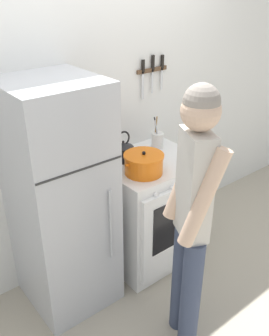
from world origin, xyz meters
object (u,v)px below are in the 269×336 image
(stove_range, at_px, (151,209))
(person, at_px, (192,213))
(dutch_oven_pot, at_px, (144,164))
(refrigerator, at_px, (61,201))
(utensil_jar, at_px, (157,140))
(tea_kettle, at_px, (124,151))

(stove_range, xyz_separation_m, person, (-0.38, -0.78, 0.54))
(stove_range, xyz_separation_m, dutch_oven_pot, (-0.18, -0.11, 0.53))
(refrigerator, height_order, dutch_oven_pot, refrigerator)
(refrigerator, xyz_separation_m, utensil_jar, (0.99, 0.12, 0.15))
(refrigerator, height_order, stove_range, refrigerator)
(stove_range, relative_size, person, 0.52)
(stove_range, height_order, person, person)
(tea_kettle, height_order, person, person)
(refrigerator, relative_size, stove_range, 1.83)
(refrigerator, xyz_separation_m, person, (0.41, -0.83, 0.16))
(stove_range, bearing_deg, tea_kettle, 135.97)
(person, bearing_deg, refrigerator, 51.57)
(utensil_jar, xyz_separation_m, person, (-0.58, -0.95, 0.01))
(utensil_jar, distance_m, person, 1.11)
(stove_range, bearing_deg, utensil_jar, 40.09)
(utensil_jar, bearing_deg, stove_range, -139.91)
(stove_range, distance_m, person, 1.02)
(dutch_oven_pot, xyz_separation_m, utensil_jar, (0.38, 0.27, -0.00))
(tea_kettle, xyz_separation_m, person, (-0.22, -0.94, 0.00))
(refrigerator, height_order, person, person)
(dutch_oven_pot, distance_m, tea_kettle, 0.26)
(tea_kettle, bearing_deg, dutch_oven_pot, -92.94)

